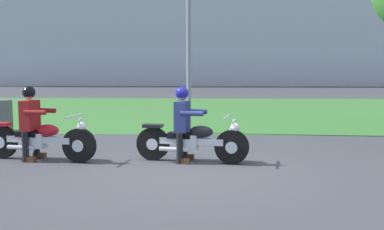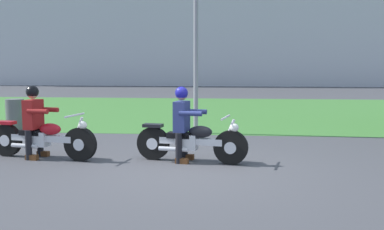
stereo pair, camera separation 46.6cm
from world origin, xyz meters
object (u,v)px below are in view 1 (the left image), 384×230
at_px(rider_lead, 183,118).
at_px(motorcycle_follow, 40,140).
at_px(motorcycle_lead, 192,141).
at_px(trash_can, 3,116).
at_px(rider_follow, 31,117).

height_order(rider_lead, motorcycle_follow, rider_lead).
relative_size(motorcycle_lead, trash_can, 2.48).
bearing_deg(trash_can, rider_lead, -35.15).
distance_m(motorcycle_lead, trash_can, 6.31).
bearing_deg(motorcycle_follow, rider_lead, 10.72).
relative_size(motorcycle_lead, motorcycle_follow, 0.94).
bearing_deg(rider_lead, rider_follow, -169.96).
height_order(rider_lead, rider_follow, rider_follow).
height_order(rider_lead, trash_can, rider_lead).
xyz_separation_m(rider_lead, motorcycle_follow, (-2.69, 0.00, -0.42)).
bearing_deg(trash_can, rider_follow, -58.12).
bearing_deg(motorcycle_follow, rider_follow, 179.17).
distance_m(motorcycle_follow, rider_follow, 0.46).
bearing_deg(rider_lead, motorcycle_lead, -0.86).
distance_m(motorcycle_lead, rider_lead, 0.46).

